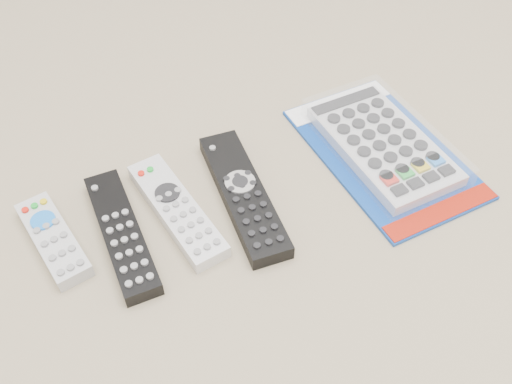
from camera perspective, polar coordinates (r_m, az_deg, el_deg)
name	(u,v)px	position (r m, az deg, el deg)	size (l,w,h in m)	color
remote_small_grey	(53,239)	(0.75, -19.62, -4.45)	(0.06, 0.15, 0.02)	#ABABAD
remote_slim_black	(122,233)	(0.73, -13.29, -4.05)	(0.05, 0.20, 0.02)	black
remote_silver_dvd	(177,210)	(0.74, -7.91, -1.76)	(0.07, 0.20, 0.02)	silver
remote_large_black	(243,194)	(0.75, -1.26, -0.25)	(0.08, 0.23, 0.02)	black
jumbo_remote_packaged	(383,144)	(0.83, 12.61, 4.75)	(0.17, 0.29, 0.04)	navy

